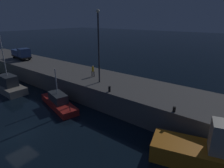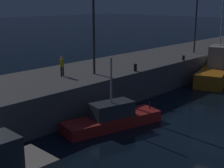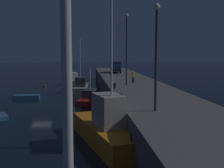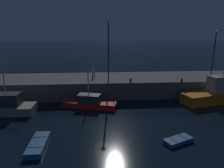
% 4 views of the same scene
% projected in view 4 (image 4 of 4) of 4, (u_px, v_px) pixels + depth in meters
% --- Properties ---
extents(ground_plane, '(320.00, 320.00, 0.00)m').
position_uv_depth(ground_plane, '(106.00, 128.00, 21.99)').
color(ground_plane, black).
extents(pier_quay, '(79.99, 7.88, 2.72)m').
position_uv_depth(pier_quay, '(103.00, 85.00, 33.74)').
color(pier_quay, '#5B5956').
rests_on(pier_quay, ground).
extents(fishing_boat_blue, '(7.68, 3.81, 5.02)m').
position_uv_depth(fishing_boat_blue, '(89.00, 102.00, 27.82)').
color(fishing_boat_blue, red).
rests_on(fishing_boat_blue, ground).
extents(fishing_boat_white, '(10.43, 5.28, 11.02)m').
position_uv_depth(fishing_boat_white, '(215.00, 94.00, 29.75)').
color(fishing_boat_white, orange).
rests_on(fishing_boat_white, ground).
extents(fishing_trawler_green, '(9.46, 2.94, 9.34)m').
position_uv_depth(fishing_trawler_green, '(0.00, 107.00, 25.67)').
color(fishing_trawler_green, gray).
rests_on(fishing_trawler_green, ground).
extents(dinghy_orange_near, '(1.51, 3.94, 0.56)m').
position_uv_depth(dinghy_orange_near, '(38.00, 144.00, 18.48)').
color(dinghy_orange_near, '#2D6099').
rests_on(dinghy_orange_near, ground).
extents(rowboat_white_mid, '(3.05, 2.19, 0.43)m').
position_uv_depth(rowboat_white_mid, '(178.00, 140.00, 19.26)').
color(rowboat_white_mid, '#2D6099').
rests_on(rowboat_white_mid, ground).
extents(lamp_post_west, '(0.44, 0.44, 9.16)m').
position_uv_depth(lamp_post_west, '(108.00, 46.00, 30.60)').
color(lamp_post_west, '#38383D').
rests_on(lamp_post_west, pier_quay).
extents(lamp_post_east, '(0.44, 0.44, 7.68)m').
position_uv_depth(lamp_post_east, '(214.00, 50.00, 31.58)').
color(lamp_post_east, '#38383D').
rests_on(lamp_post_east, pier_quay).
extents(dockworker, '(0.42, 0.40, 1.67)m').
position_uv_depth(dockworker, '(93.00, 72.00, 32.85)').
color(dockworker, black).
rests_on(dockworker, pier_quay).
extents(bollard_west, '(0.28, 0.28, 0.50)m').
position_uv_depth(bollard_west, '(182.00, 80.00, 30.61)').
color(bollard_west, black).
rests_on(bollard_west, pier_quay).
extents(bollard_central, '(0.28, 0.28, 0.65)m').
position_uv_depth(bollard_central, '(131.00, 80.00, 30.32)').
color(bollard_central, black).
rests_on(bollard_central, pier_quay).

